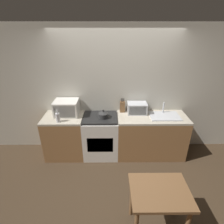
{
  "coord_description": "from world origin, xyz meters",
  "views": [
    {
      "loc": [
        -0.09,
        -2.25,
        2.48
      ],
      "look_at": [
        -0.07,
        0.75,
        1.05
      ],
      "focal_mm": 28.0,
      "sensor_mm": 36.0,
      "label": 1
    }
  ],
  "objects_px": {
    "kettle": "(103,114)",
    "dining_table": "(159,198)",
    "microwave": "(67,108)",
    "bottle": "(58,117)",
    "stove_range": "(101,136)",
    "toaster_oven": "(137,108)"
  },
  "relations": [
    {
      "from": "toaster_oven",
      "to": "kettle",
      "type": "bearing_deg",
      "value": -164.22
    },
    {
      "from": "stove_range",
      "to": "toaster_oven",
      "type": "height_order",
      "value": "toaster_oven"
    },
    {
      "from": "kettle",
      "to": "toaster_oven",
      "type": "bearing_deg",
      "value": 15.78
    },
    {
      "from": "microwave",
      "to": "bottle",
      "type": "xyz_separation_m",
      "value": [
        -0.1,
        -0.3,
        -0.06
      ]
    },
    {
      "from": "microwave",
      "to": "dining_table",
      "type": "relative_size",
      "value": 0.63
    },
    {
      "from": "microwave",
      "to": "bottle",
      "type": "relative_size",
      "value": 1.91
    },
    {
      "from": "toaster_oven",
      "to": "dining_table",
      "type": "height_order",
      "value": "toaster_oven"
    },
    {
      "from": "kettle",
      "to": "dining_table",
      "type": "bearing_deg",
      "value": -65.26
    },
    {
      "from": "toaster_oven",
      "to": "dining_table",
      "type": "xyz_separation_m",
      "value": [
        0.05,
        -1.78,
        -0.4
      ]
    },
    {
      "from": "kettle",
      "to": "microwave",
      "type": "xyz_separation_m",
      "value": [
        -0.74,
        0.13,
        0.08
      ]
    },
    {
      "from": "kettle",
      "to": "stove_range",
      "type": "bearing_deg",
      "value": 149.39
    },
    {
      "from": "kettle",
      "to": "dining_table",
      "type": "relative_size",
      "value": 0.26
    },
    {
      "from": "kettle",
      "to": "bottle",
      "type": "height_order",
      "value": "bottle"
    },
    {
      "from": "stove_range",
      "to": "microwave",
      "type": "xyz_separation_m",
      "value": [
        -0.67,
        0.09,
        0.6
      ]
    },
    {
      "from": "kettle",
      "to": "dining_table",
      "type": "distance_m",
      "value": 1.79
    },
    {
      "from": "stove_range",
      "to": "kettle",
      "type": "height_order",
      "value": "kettle"
    },
    {
      "from": "stove_range",
      "to": "dining_table",
      "type": "xyz_separation_m",
      "value": [
        0.8,
        -1.63,
        0.16
      ]
    },
    {
      "from": "bottle",
      "to": "dining_table",
      "type": "distance_m",
      "value": 2.16
    },
    {
      "from": "kettle",
      "to": "microwave",
      "type": "bearing_deg",
      "value": 169.84
    },
    {
      "from": "microwave",
      "to": "dining_table",
      "type": "height_order",
      "value": "microwave"
    },
    {
      "from": "microwave",
      "to": "toaster_oven",
      "type": "bearing_deg",
      "value": 2.45
    },
    {
      "from": "stove_range",
      "to": "microwave",
      "type": "bearing_deg",
      "value": 172.04
    }
  ]
}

